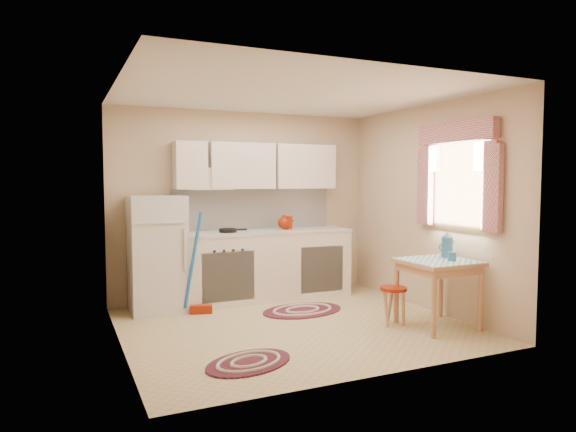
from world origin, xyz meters
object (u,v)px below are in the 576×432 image
object	(u,v)px
base_cabinets	(267,266)
table	(438,294)
fridge	(157,254)
stool	(393,306)

from	to	relation	value
base_cabinets	table	distance (m)	2.31
fridge	base_cabinets	distance (m)	1.47
fridge	base_cabinets	size ratio (longest dim) A/B	0.62
fridge	stool	xyz separation A→B (m)	(2.24, -1.69, -0.49)
fridge	table	world-z (taller)	fridge
table	base_cabinets	bearing A→B (deg)	120.93
base_cabinets	table	bearing A→B (deg)	-59.07
table	stool	world-z (taller)	table
table	fridge	bearing A→B (deg)	143.78
fridge	table	distance (m)	3.29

